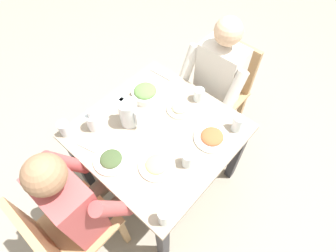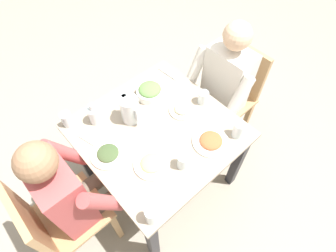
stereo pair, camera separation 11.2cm
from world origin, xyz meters
name	(u,v)px [view 2 (the right image)]	position (x,y,z in m)	size (l,w,h in m)	color
ground_plane	(160,177)	(0.00, 0.00, 0.00)	(8.00, 8.00, 0.00)	gray
dining_table	(158,139)	(0.00, 0.00, 0.60)	(0.94, 0.94, 0.71)	gray
chair_near	(57,220)	(-0.01, -0.78, 0.51)	(0.40, 0.40, 0.90)	tan
chair_far	(231,91)	(0.01, 0.78, 0.51)	(0.40, 0.40, 0.90)	tan
diner_near	(81,188)	(-0.01, -0.58, 0.66)	(0.48, 0.53, 1.19)	#B24C4C
diner_far	(217,91)	(0.01, 0.58, 0.66)	(0.48, 0.53, 1.19)	silver
water_pitcher	(130,110)	(-0.18, -0.07, 0.81)	(0.16, 0.12, 0.19)	silver
salad_bowl	(150,91)	(-0.26, 0.16, 0.75)	(0.19, 0.19, 0.09)	white
plate_fries	(152,163)	(0.17, -0.19, 0.72)	(0.22, 0.22, 0.04)	white
plate_rice_curry	(211,141)	(0.30, 0.18, 0.73)	(0.23, 0.23, 0.05)	white
plate_dolmas	(108,154)	(-0.06, -0.34, 0.72)	(0.21, 0.21, 0.04)	white
plate_beans	(182,109)	(-0.01, 0.22, 0.73)	(0.17, 0.17, 0.04)	white
water_glass_near_right	(67,119)	(-0.42, -0.40, 0.76)	(0.07, 0.07, 0.10)	silver
water_glass_far_left	(151,215)	(0.41, -0.39, 0.77)	(0.06, 0.06, 0.11)	silver
water_glass_center	(203,97)	(0.03, 0.39, 0.76)	(0.07, 0.07, 0.09)	silver
water_glass_near_left	(183,161)	(0.29, -0.06, 0.76)	(0.07, 0.07, 0.10)	silver
water_glass_far_right	(238,130)	(0.37, 0.35, 0.77)	(0.07, 0.07, 0.11)	silver
oil_carafe	(95,116)	(-0.32, -0.25, 0.77)	(0.08, 0.08, 0.16)	silver
fork_near	(89,140)	(-0.22, -0.38, 0.71)	(0.17, 0.03, 0.01)	silver
knife_near	(168,74)	(-0.33, 0.39, 0.71)	(0.18, 0.02, 0.01)	silver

